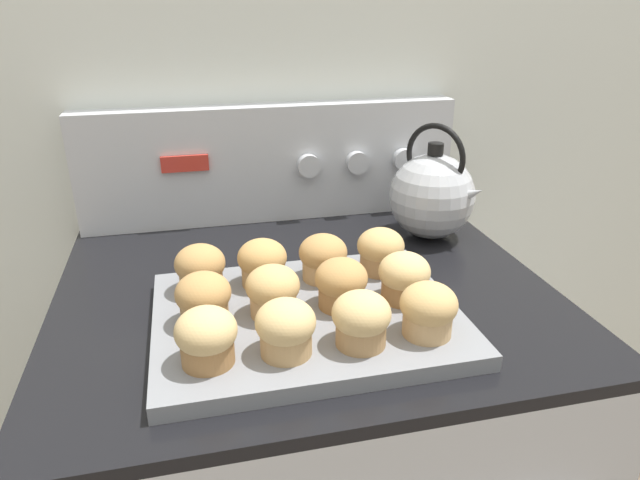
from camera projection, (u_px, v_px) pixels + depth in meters
name	position (u px, v px, depth m)	size (l,w,h in m)	color
wall_back	(264.00, 66.00, 1.07)	(8.00, 0.05, 2.40)	silver
control_panel	(272.00, 163.00, 1.09)	(0.71, 0.07, 0.22)	#B7BABF
muffin_pan	(307.00, 318.00, 0.76)	(0.40, 0.31, 0.02)	slate
muffin_r0_c0	(206.00, 337.00, 0.63)	(0.07, 0.07, 0.07)	olive
muffin_r0_c1	(286.00, 328.00, 0.65)	(0.07, 0.07, 0.07)	tan
muffin_r0_c2	(361.00, 319.00, 0.67)	(0.07, 0.07, 0.07)	#A37A4C
muffin_r0_c3	(428.00, 310.00, 0.69)	(0.07, 0.07, 0.07)	tan
muffin_r1_c0	(204.00, 299.00, 0.71)	(0.07, 0.07, 0.07)	#A37A4C
muffin_r1_c1	(273.00, 291.00, 0.73)	(0.07, 0.07, 0.07)	tan
muffin_r1_c2	(341.00, 283.00, 0.75)	(0.07, 0.07, 0.07)	olive
muffin_r1_c3	(404.00, 277.00, 0.77)	(0.07, 0.07, 0.07)	olive
muffin_r2_c0	(200.00, 268.00, 0.79)	(0.07, 0.07, 0.07)	tan
muffin_r2_c1	(262.00, 263.00, 0.81)	(0.07, 0.07, 0.07)	tan
muffin_r2_c2	(323.00, 257.00, 0.83)	(0.07, 0.07, 0.07)	tan
muffin_r2_c3	(380.00, 251.00, 0.85)	(0.07, 0.07, 0.07)	#A37A4C
tea_kettle	(432.00, 195.00, 1.01)	(0.15, 0.17, 0.21)	#ADAFB5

